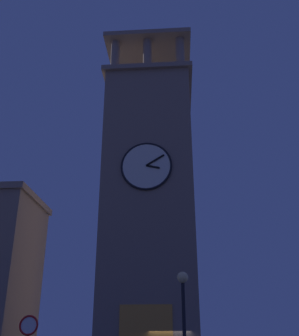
{
  "coord_description": "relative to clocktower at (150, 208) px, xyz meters",
  "views": [
    {
      "loc": [
        -0.65,
        26.58,
        1.95
      ],
      "look_at": [
        1.49,
        -3.02,
        14.65
      ],
      "focal_mm": 43.35,
      "sensor_mm": 36.0,
      "label": 1
    }
  ],
  "objects": [
    {
      "name": "clocktower",
      "position": [
        0.0,
        0.0,
        0.0
      ],
      "size": [
        7.06,
        8.17,
        27.36
      ],
      "color": "gray",
      "rests_on": "ground_plane"
    },
    {
      "name": "no_horn_sign",
      "position": [
        3.96,
        12.69,
        -9.0
      ],
      "size": [
        0.78,
        0.14,
        2.92
      ],
      "color": "black",
      "rests_on": "ground_plane"
    },
    {
      "name": "street_lamp",
      "position": [
        -2.21,
        13.04,
        -8.09
      ],
      "size": [
        0.44,
        0.44,
        4.5
      ],
      "color": "black",
      "rests_on": "ground_plane"
    }
  ]
}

